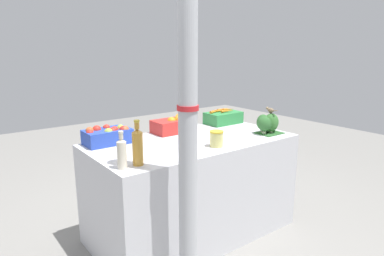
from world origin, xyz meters
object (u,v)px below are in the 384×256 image
at_px(juice_bottle_cloudy, 122,153).
at_px(pickle_jar, 216,139).
at_px(support_pole, 188,126).
at_px(juice_bottle_amber, 138,146).
at_px(carrot_crate, 223,117).
at_px(broccoli_pile, 268,123).
at_px(orange_crate, 174,125).
at_px(apple_crate, 108,135).
at_px(sparrow_bird, 270,110).

height_order(juice_bottle_cloudy, pickle_jar, juice_bottle_cloudy).
bearing_deg(support_pole, juice_bottle_amber, 116.68).
bearing_deg(carrot_crate, broccoli_pile, -85.15).
height_order(orange_crate, carrot_crate, orange_crate).
height_order(carrot_crate, juice_bottle_cloudy, juice_bottle_cloudy).
relative_size(juice_bottle_cloudy, pickle_jar, 1.97).
relative_size(support_pole, broccoli_pile, 8.89).
bearing_deg(juice_bottle_amber, apple_crate, 84.79).
bearing_deg(carrot_crate, juice_bottle_cloudy, -156.78).
height_order(carrot_crate, juice_bottle_amber, juice_bottle_amber).
height_order(support_pole, apple_crate, support_pole).
relative_size(broccoli_pile, juice_bottle_cloudy, 1.05).
relative_size(juice_bottle_amber, sparrow_bird, 2.22).
xyz_separation_m(support_pole, juice_bottle_amber, (-0.16, 0.33, -0.17)).
bearing_deg(sparrow_bird, juice_bottle_cloudy, 96.79).
relative_size(support_pole, orange_crate, 6.40).
distance_m(apple_crate, sparrow_bird, 1.43).
distance_m(orange_crate, carrot_crate, 0.61).
bearing_deg(pickle_jar, carrot_crate, 44.25).
distance_m(broccoli_pile, pickle_jar, 0.65).
height_order(apple_crate, orange_crate, orange_crate).
distance_m(broccoli_pile, sparrow_bird, 0.12).
height_order(apple_crate, pickle_jar, apple_crate).
height_order(orange_crate, juice_bottle_amber, juice_bottle_amber).
relative_size(broccoli_pile, juice_bottle_amber, 0.86).
bearing_deg(orange_crate, apple_crate, -179.77).
xyz_separation_m(apple_crate, juice_bottle_amber, (-0.05, -0.60, 0.06)).
bearing_deg(broccoli_pile, sparrow_bird, -3.59).
distance_m(support_pole, sparrow_bird, 1.26).
height_order(support_pole, sparrow_bird, support_pole).
relative_size(apple_crate, juice_bottle_cloudy, 1.46).
bearing_deg(support_pole, juice_bottle_cloudy, 130.29).
bearing_deg(pickle_jar, support_pole, -147.02).
bearing_deg(orange_crate, sparrow_bird, -39.13).
bearing_deg(apple_crate, pickle_jar, -42.46).
bearing_deg(orange_crate, support_pole, -119.55).
bearing_deg(juice_bottle_amber, juice_bottle_cloudy, 180.00).
height_order(apple_crate, juice_bottle_amber, juice_bottle_amber).
height_order(broccoli_pile, pickle_jar, broccoli_pile).
relative_size(orange_crate, carrot_crate, 1.00).
relative_size(broccoli_pile, sparrow_bird, 1.90).
distance_m(apple_crate, broccoli_pile, 1.40).
bearing_deg(juice_bottle_cloudy, orange_crate, 36.86).
bearing_deg(carrot_crate, sparrow_bird, -83.26).
relative_size(apple_crate, sparrow_bird, 2.64).
distance_m(apple_crate, carrot_crate, 1.25).
distance_m(orange_crate, broccoli_pile, 0.85).
distance_m(orange_crate, sparrow_bird, 0.88).
bearing_deg(pickle_jar, sparrow_bird, 3.55).
bearing_deg(support_pole, orange_crate, 60.45).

